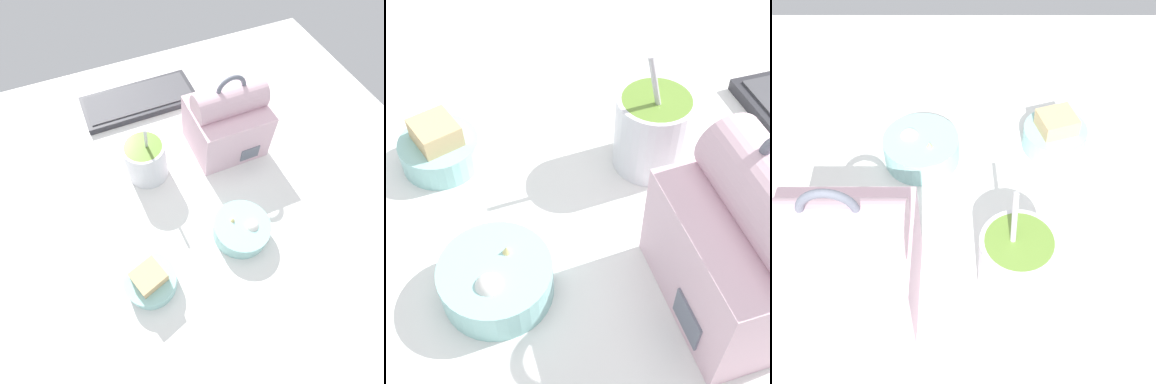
# 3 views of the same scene
# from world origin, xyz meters

# --- Properties ---
(desk_surface) EXTENTS (1.40, 1.10, 0.02)m
(desk_surface) POSITION_xyz_m (0.00, 0.00, 0.01)
(desk_surface) COLOR white
(desk_surface) RESTS_ON ground
(lunch_bag) EXTENTS (0.18, 0.16, 0.22)m
(lunch_bag) POSITION_xyz_m (0.21, 0.11, 0.10)
(lunch_bag) COLOR beige
(lunch_bag) RESTS_ON desk_surface
(soup_cup) EXTENTS (0.10, 0.10, 0.17)m
(soup_cup) POSITION_xyz_m (-0.01, 0.10, 0.07)
(soup_cup) COLOR silver
(soup_cup) RESTS_ON desk_surface
(bento_bowl_sandwich) EXTENTS (0.10, 0.10, 0.07)m
(bento_bowl_sandwich) POSITION_xyz_m (-0.09, -0.16, 0.05)
(bento_bowl_sandwich) COLOR #93D1CC
(bento_bowl_sandwich) RESTS_ON desk_surface
(bento_bowl_snacks) EXTENTS (0.12, 0.12, 0.05)m
(bento_bowl_snacks) POSITION_xyz_m (0.13, -0.13, 0.04)
(bento_bowl_snacks) COLOR #93D1CC
(bento_bowl_snacks) RESTS_ON desk_surface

